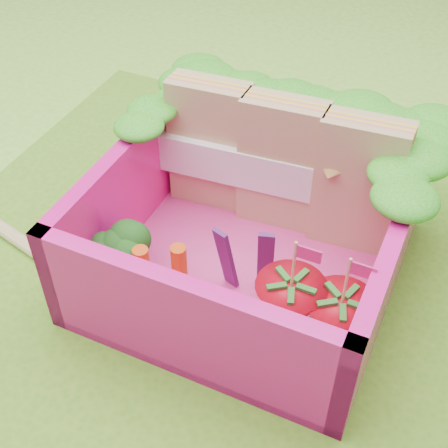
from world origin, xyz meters
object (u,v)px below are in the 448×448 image
object	(u,v)px
chopsticks	(6,231)
strawberry_left	(289,309)
strawberry_right	(338,324)
sandwich_stack	(282,165)
bento_box	(250,228)
broccoli	(124,252)

from	to	relation	value
chopsticks	strawberry_left	bearing A→B (deg)	-0.42
strawberry_left	strawberry_right	xyz separation A→B (m)	(0.20, 0.01, -0.00)
sandwich_stack	strawberry_right	size ratio (longest dim) A/B	2.34
bento_box	broccoli	size ratio (longest dim) A/B	3.91
strawberry_right	strawberry_left	bearing A→B (deg)	-177.88
bento_box	broccoli	world-z (taller)	bento_box
bento_box	sandwich_stack	world-z (taller)	sandwich_stack
broccoli	strawberry_left	distance (m)	0.75
strawberry_left	sandwich_stack	bearing A→B (deg)	114.10
strawberry_left	chopsticks	size ratio (longest dim) A/B	0.24
bento_box	strawberry_right	size ratio (longest dim) A/B	2.48
broccoli	strawberry_right	distance (m)	0.96
strawberry_right	broccoli	bearing A→B (deg)	-177.42
broccoli	strawberry_left	bearing A→B (deg)	2.70
broccoli	strawberry_right	size ratio (longest dim) A/B	0.64
strawberry_right	sandwich_stack	bearing A→B (deg)	127.49
sandwich_stack	broccoli	world-z (taller)	sandwich_stack
bento_box	chopsticks	bearing A→B (deg)	-166.67
strawberry_right	chopsticks	world-z (taller)	strawberry_right
strawberry_left	chopsticks	distance (m)	1.51
chopsticks	sandwich_stack	bearing A→B (deg)	28.10
sandwich_stack	strawberry_left	world-z (taller)	sandwich_stack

